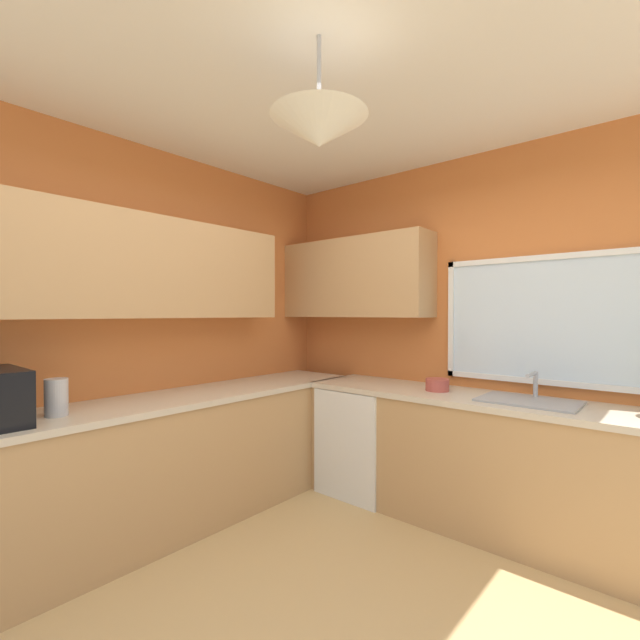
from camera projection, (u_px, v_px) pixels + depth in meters
name	position (u px, v px, depth m)	size (l,w,h in m)	color
room_shell	(282.00, 253.00, 2.83)	(3.66, 3.83, 2.77)	#D17238
counter_run_left	(155.00, 466.00, 2.88)	(0.65, 3.44, 0.90)	tan
counter_run_back	(488.00, 462.00, 2.96)	(2.75, 0.65, 0.90)	tan
dishwasher	(365.00, 439.00, 3.60)	(0.60, 0.60, 0.86)	white
kettle	(56.00, 397.00, 2.41)	(0.12, 0.12, 0.21)	#B7B7BC
sink_assembly	(529.00, 400.00, 2.79)	(0.59, 0.40, 0.19)	#9EA0A5
bowl	(437.00, 385.00, 3.20)	(0.17, 0.17, 0.09)	#B74C42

